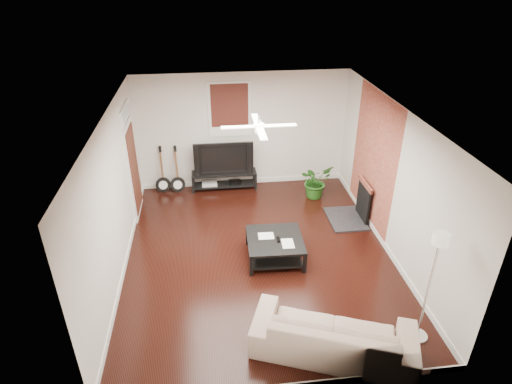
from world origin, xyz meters
TOP-DOWN VIEW (x-y plane):
  - room at (0.00, 0.00)m, footprint 5.01×6.01m
  - brick_accent at (2.49, 1.00)m, footprint 0.02×2.20m
  - fireplace at (2.20, 1.00)m, footprint 0.80×1.10m
  - window_back at (-0.30, 2.97)m, footprint 1.00×0.06m
  - door_left at (-2.46, 1.90)m, footprint 0.08×1.00m
  - tv_stand at (-0.49, 2.78)m, footprint 1.57×0.42m
  - tv at (-0.49, 2.80)m, footprint 1.41×0.18m
  - coffee_table at (0.29, -0.14)m, footprint 1.07×1.07m
  - sofa at (0.77, -2.43)m, footprint 2.47×1.66m
  - floor_lamp at (2.12, -2.33)m, footprint 0.40×0.40m
  - potted_plant at (1.62, 2.10)m, footprint 0.95×0.91m
  - guitar_left at (-1.98, 2.75)m, footprint 0.38×0.28m
  - guitar_right at (-1.63, 2.72)m, footprint 0.40×0.31m
  - ceiling_fan at (0.00, 0.00)m, footprint 1.24×1.24m

SIDE VIEW (x-z plane):
  - coffee_table at x=0.29m, z-range 0.00..0.43m
  - tv_stand at x=-0.49m, z-range 0.00..0.44m
  - sofa at x=0.77m, z-range 0.00..0.67m
  - potted_plant at x=1.62m, z-range 0.00..0.81m
  - fireplace at x=2.20m, z-range 0.00..0.92m
  - guitar_left at x=-1.98m, z-range 0.00..1.16m
  - guitar_right at x=-1.63m, z-range 0.00..1.16m
  - tv at x=-0.49m, z-range 0.44..1.25m
  - floor_lamp at x=2.12m, z-range 0.00..1.88m
  - door_left at x=-2.46m, z-range 0.00..2.50m
  - room at x=0.00m, z-range 0.00..2.80m
  - brick_accent at x=2.49m, z-range 0.00..2.80m
  - window_back at x=-0.30m, z-range 1.30..2.60m
  - ceiling_fan at x=0.00m, z-range 2.44..2.76m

